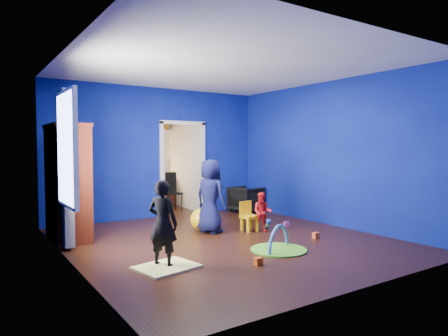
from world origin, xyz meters
TOP-DOWN VIEW (x-y plane):
  - floor at (0.00, 0.00)m, footprint 5.00×5.50m
  - ceiling at (0.00, 0.00)m, footprint 5.00×5.50m
  - wall_back at (0.00, 2.75)m, footprint 5.00×0.02m
  - wall_front at (0.00, -2.75)m, footprint 5.00×0.02m
  - wall_left at (-2.50, 0.00)m, footprint 0.02×5.50m
  - wall_right at (2.50, 0.00)m, footprint 0.02×5.50m
  - alcove at (0.60, 3.62)m, footprint 1.00×1.75m
  - armchair at (2.04, 2.20)m, footprint 0.80×0.79m
  - child_black at (-1.52, -0.77)m, footprint 0.46×0.50m
  - child_navy at (0.10, 0.68)m, footprint 0.61×0.76m
  - toddler_red at (0.93, 0.19)m, footprint 0.45×0.45m
  - vase at (-2.22, 1.23)m, footprint 0.24×0.24m
  - potted_plant at (-2.22, 1.75)m, footprint 0.24×0.24m
  - tv_armoire at (-2.22, 1.53)m, footprint 0.58×1.14m
  - crt_tv at (-2.18, 1.53)m, footprint 0.46×0.70m
  - yellow_blanket at (-1.52, -0.87)m, footprint 0.85×0.73m
  - hopper_ball at (0.05, 0.93)m, footprint 0.42×0.42m
  - kid_chair at (0.78, 0.39)m, footprint 0.30×0.30m
  - play_mat at (0.30, -0.99)m, footprint 0.85×0.85m
  - toy_arch at (0.30, -0.99)m, footprint 0.70×0.40m
  - window_left at (-2.48, 0.35)m, footprint 0.03×0.95m
  - curtain at (-2.37, 0.90)m, footprint 0.14×0.42m
  - doorway at (0.60, 2.75)m, footprint 1.16×0.10m
  - study_desk at (0.60, 4.26)m, footprint 0.88×0.44m
  - desk_monitor at (0.60, 4.38)m, footprint 0.40×0.05m
  - desk_lamp at (0.32, 4.32)m, footprint 0.14×0.14m
  - folding_chair at (0.60, 3.30)m, footprint 0.40×0.40m
  - book_shelf at (0.60, 4.37)m, footprint 0.88×0.24m
  - toy_0 at (1.38, -0.72)m, footprint 0.10×0.08m
  - toy_1 at (1.52, 0.72)m, footprint 0.11×0.11m
  - toy_2 at (-0.43, -1.41)m, footprint 0.10×0.08m
  - toy_3 at (1.17, 0.38)m, footprint 0.11×0.11m
  - toy_4 at (1.62, 0.29)m, footprint 0.10×0.08m

SIDE VIEW (x-z plane):
  - floor at x=0.00m, z-range -0.01..0.01m
  - play_mat at x=0.30m, z-range 0.00..0.02m
  - yellow_blanket at x=-1.52m, z-range 0.00..0.03m
  - toy_arch at x=0.30m, z-range -0.36..0.40m
  - toy_0 at x=1.38m, z-range 0.00..0.10m
  - toy_2 at x=-0.43m, z-range 0.00..0.10m
  - toy_4 at x=1.62m, z-range 0.00..0.10m
  - toy_1 at x=1.52m, z-range 0.00..0.11m
  - toy_3 at x=1.17m, z-range 0.00..0.11m
  - hopper_ball at x=0.05m, z-range 0.00..0.42m
  - kid_chair at x=0.78m, z-range 0.00..0.50m
  - armchair at x=2.04m, z-range 0.00..0.63m
  - toddler_red at x=0.93m, z-range 0.00..0.74m
  - study_desk at x=0.60m, z-range 0.00..0.75m
  - folding_chair at x=0.60m, z-range 0.00..0.92m
  - child_black at x=-1.52m, z-range 0.00..1.15m
  - child_navy at x=0.10m, z-range 0.00..1.35m
  - desk_lamp at x=0.32m, z-range 0.86..1.00m
  - desk_monitor at x=0.60m, z-range 0.79..1.11m
  - tv_armoire at x=-2.22m, z-range 0.00..1.96m
  - crt_tv at x=-2.18m, z-range 0.75..1.29m
  - doorway at x=0.60m, z-range 0.00..2.10m
  - alcove at x=0.60m, z-range 0.00..2.50m
  - curtain at x=-2.37m, z-range 0.05..2.45m
  - wall_back at x=0.00m, z-range 0.00..2.90m
  - wall_front at x=0.00m, z-range 0.00..2.90m
  - wall_left at x=-2.50m, z-range 0.00..2.90m
  - wall_right at x=2.50m, z-range 0.00..2.90m
  - window_left at x=-2.48m, z-range 0.77..2.33m
  - book_shelf at x=0.60m, z-range 2.00..2.04m
  - vase at x=-2.22m, z-range 1.96..2.17m
  - potted_plant at x=-2.22m, z-range 1.96..2.34m
  - ceiling at x=0.00m, z-range 2.90..2.90m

